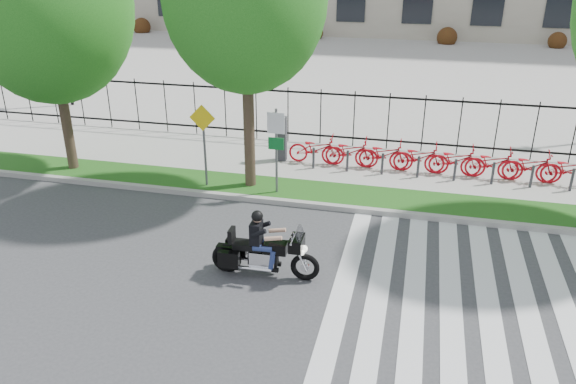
# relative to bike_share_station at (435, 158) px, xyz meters

# --- Properties ---
(ground) EXTENTS (120.00, 120.00, 0.00)m
(ground) POSITION_rel_bike_share_station_xyz_m (-4.03, -7.20, -0.64)
(ground) COLOR #39393B
(ground) RESTS_ON ground
(curb) EXTENTS (60.00, 0.20, 0.15)m
(curb) POSITION_rel_bike_share_station_xyz_m (-4.03, -3.10, -0.57)
(curb) COLOR #999790
(curb) RESTS_ON ground
(grass_verge) EXTENTS (60.00, 1.50, 0.15)m
(grass_verge) POSITION_rel_bike_share_station_xyz_m (-4.03, -2.25, -0.57)
(grass_verge) COLOR #184912
(grass_verge) RESTS_ON ground
(sidewalk) EXTENTS (60.00, 3.50, 0.15)m
(sidewalk) POSITION_rel_bike_share_station_xyz_m (-4.03, 0.25, -0.57)
(sidewalk) COLOR #A39F98
(sidewalk) RESTS_ON ground
(plaza) EXTENTS (80.00, 34.00, 0.10)m
(plaza) POSITION_rel_bike_share_station_xyz_m (-4.03, 17.80, -0.59)
(plaza) COLOR #A39F98
(plaza) RESTS_ON ground
(crosswalk_stripes) EXTENTS (5.70, 8.00, 0.01)m
(crosswalk_stripes) POSITION_rel_bike_share_station_xyz_m (0.79, -7.20, -0.63)
(crosswalk_stripes) COLOR silver
(crosswalk_stripes) RESTS_ON ground
(iron_fence) EXTENTS (30.00, 0.06, 2.00)m
(iron_fence) POSITION_rel_bike_share_station_xyz_m (-4.03, 2.00, 0.51)
(iron_fence) COLOR black
(iron_fence) RESTS_ON sidewalk
(lamp_post_left) EXTENTS (1.06, 0.70, 4.25)m
(lamp_post_left) POSITION_rel_bike_share_station_xyz_m (-16.03, 4.80, 2.56)
(lamp_post_left) COLOR black
(lamp_post_left) RESTS_ON ground
(street_tree_0) EXTENTS (4.93, 4.93, 7.84)m
(street_tree_0) POSITION_rel_bike_share_station_xyz_m (-11.39, -2.25, 4.50)
(street_tree_0) COLOR #32231B
(street_tree_0) RESTS_ON grass_verge
(bike_share_station) EXTENTS (10.00, 0.86, 1.50)m
(bike_share_station) POSITION_rel_bike_share_station_xyz_m (0.00, 0.00, 0.00)
(bike_share_station) COLOR #2D2D33
(bike_share_station) RESTS_ON sidewalk
(sign_pole_regulatory) EXTENTS (0.50, 0.09, 2.50)m
(sign_pole_regulatory) POSITION_rel_bike_share_station_xyz_m (-4.45, -2.62, 1.10)
(sign_pole_regulatory) COLOR #59595B
(sign_pole_regulatory) RESTS_ON grass_verge
(sign_pole_warning) EXTENTS (0.78, 0.09, 2.49)m
(sign_pole_warning) POSITION_rel_bike_share_station_xyz_m (-6.64, -2.62, 1.10)
(sign_pole_warning) COLOR #59595B
(sign_pole_warning) RESTS_ON grass_verge
(motorcycle_rider) EXTENTS (2.47, 0.73, 1.91)m
(motorcycle_rider) POSITION_rel_bike_share_station_xyz_m (-3.63, -6.81, -0.01)
(motorcycle_rider) COLOR black
(motorcycle_rider) RESTS_ON ground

